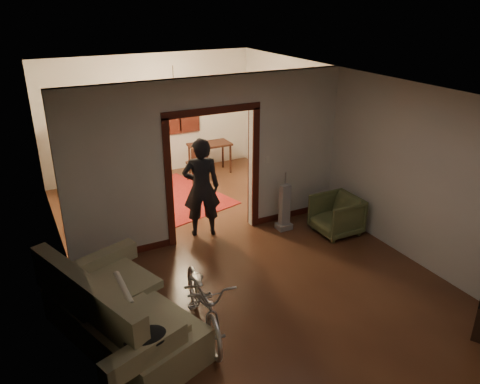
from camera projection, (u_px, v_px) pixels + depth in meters
floor at (232, 251)px, 7.87m from camera, size 5.00×8.50×0.01m
ceiling at (231, 83)px, 6.78m from camera, size 5.00×8.50×0.01m
wall_back at (150, 116)px, 10.80m from camera, size 5.00×0.02×2.80m
wall_left at (64, 204)px, 6.27m from camera, size 0.02×8.50×2.80m
wall_right at (356, 151)px, 8.37m from camera, size 0.02×8.50×2.80m
partition_wall at (212, 160)px, 7.94m from camera, size 5.00×0.14×2.80m
door_casing at (212, 176)px, 8.05m from camera, size 1.74×0.20×2.32m
far_window at (179, 107)px, 11.01m from camera, size 0.98×0.06×1.28m
chandelier at (174, 87)px, 9.00m from camera, size 0.24×0.24×0.24m
light_switch at (267, 160)px, 8.37m from camera, size 0.08×0.01×0.12m
sofa at (122, 305)px, 5.68m from camera, size 1.70×2.43×1.02m
rolled_paper at (123, 289)px, 5.96m from camera, size 0.09×0.76×0.09m
jacket at (146, 338)px, 4.89m from camera, size 0.48×0.36×0.14m
bicycle at (204, 300)px, 5.90m from camera, size 0.82×1.73×0.87m
armchair at (336, 215)px, 8.36m from camera, size 0.77×0.74×0.70m
vacuum at (285, 207)px, 8.46m from camera, size 0.32×0.29×0.88m
person at (201, 188)px, 8.12m from camera, size 0.74×0.59×1.79m
oriental_rug at (174, 198)px, 9.92m from camera, size 2.32×2.71×0.02m
locker at (103, 154)px, 10.14m from camera, size 0.90×0.68×1.61m
globe at (96, 101)px, 9.70m from camera, size 0.28×0.28×0.28m
desk at (210, 159)px, 11.19m from camera, size 0.99×0.57×0.73m
desk_chair at (197, 164)px, 10.64m from camera, size 0.39×0.39×0.88m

